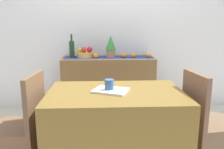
# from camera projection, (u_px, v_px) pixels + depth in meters

# --- Properties ---
(ground_plane) EXTENTS (6.40, 6.40, 0.02)m
(ground_plane) POSITION_uv_depth(u_px,v_px,m) (116.00, 143.00, 2.68)
(ground_plane) COLOR beige
(ground_plane) RESTS_ON ground
(room_wall_rear) EXTENTS (6.40, 0.06, 2.70)m
(room_wall_rear) POSITION_uv_depth(u_px,v_px,m) (111.00, 20.00, 3.53)
(room_wall_rear) COLOR silver
(room_wall_rear) RESTS_ON ground
(sideboard_console) EXTENTS (1.31, 0.42, 0.82)m
(sideboard_console) POSITION_uv_depth(u_px,v_px,m) (108.00, 85.00, 3.48)
(sideboard_console) COLOR brown
(sideboard_console) RESTS_ON ground
(table_runner) EXTENTS (1.24, 0.32, 0.01)m
(table_runner) POSITION_uv_depth(u_px,v_px,m) (108.00, 57.00, 3.39)
(table_runner) COLOR navy
(table_runner) RESTS_ON sideboard_console
(fruit_bowl) EXTENTS (0.23, 0.23, 0.07)m
(fruit_bowl) POSITION_uv_depth(u_px,v_px,m) (85.00, 55.00, 3.36)
(fruit_bowl) COLOR gold
(fruit_bowl) RESTS_ON table_runner
(apple_left) EXTENTS (0.08, 0.08, 0.08)m
(apple_left) POSITION_uv_depth(u_px,v_px,m) (90.00, 49.00, 3.35)
(apple_left) COLOR red
(apple_left) RESTS_ON fruit_bowl
(apple_right) EXTENTS (0.07, 0.07, 0.07)m
(apple_right) POSITION_uv_depth(u_px,v_px,m) (84.00, 50.00, 3.33)
(apple_right) COLOR red
(apple_right) RESTS_ON fruit_bowl
(apple_upper) EXTENTS (0.07, 0.07, 0.07)m
(apple_upper) POSITION_uv_depth(u_px,v_px,m) (84.00, 49.00, 3.40)
(apple_upper) COLOR #AC3019
(apple_upper) RESTS_ON fruit_bowl
(apple_front) EXTENTS (0.07, 0.07, 0.07)m
(apple_front) POSITION_uv_depth(u_px,v_px,m) (80.00, 50.00, 3.36)
(apple_front) COLOR gold
(apple_front) RESTS_ON fruit_bowl
(wine_bottle) EXTENTS (0.07, 0.07, 0.33)m
(wine_bottle) POSITION_uv_depth(u_px,v_px,m) (72.00, 49.00, 3.34)
(wine_bottle) COLOR #1C3B1E
(wine_bottle) RESTS_ON sideboard_console
(potted_plant) EXTENTS (0.15, 0.15, 0.31)m
(potted_plant) POSITION_uv_depth(u_px,v_px,m) (111.00, 46.00, 3.35)
(potted_plant) COLOR #A97958
(potted_plant) RESTS_ON sideboard_console
(orange_loose_near_bowl) EXTENTS (0.08, 0.08, 0.08)m
(orange_loose_near_bowl) POSITION_uv_depth(u_px,v_px,m) (96.00, 56.00, 3.29)
(orange_loose_near_bowl) COLOR orange
(orange_loose_near_bowl) RESTS_ON sideboard_console
(orange_loose_far) EXTENTS (0.07, 0.07, 0.07)m
(orange_loose_far) POSITION_uv_depth(u_px,v_px,m) (148.00, 55.00, 3.37)
(orange_loose_far) COLOR orange
(orange_loose_far) RESTS_ON sideboard_console
(orange_loose_mid) EXTENTS (0.08, 0.08, 0.08)m
(orange_loose_mid) POSITION_uv_depth(u_px,v_px,m) (124.00, 55.00, 3.35)
(orange_loose_mid) COLOR orange
(orange_loose_mid) RESTS_ON sideboard_console
(orange_loose_end) EXTENTS (0.07, 0.07, 0.07)m
(orange_loose_end) POSITION_uv_depth(u_px,v_px,m) (134.00, 55.00, 3.37)
(orange_loose_end) COLOR orange
(orange_loose_end) RESTS_ON sideboard_console
(dining_table) EXTENTS (1.16, 0.76, 0.74)m
(dining_table) POSITION_uv_depth(u_px,v_px,m) (116.00, 132.00, 2.10)
(dining_table) COLOR brown
(dining_table) RESTS_ON ground
(open_book) EXTENTS (0.34, 0.30, 0.02)m
(open_book) POSITION_uv_depth(u_px,v_px,m) (111.00, 90.00, 2.02)
(open_book) COLOR white
(open_book) RESTS_ON dining_table
(coffee_cup) EXTENTS (0.08, 0.08, 0.10)m
(coffee_cup) POSITION_uv_depth(u_px,v_px,m) (109.00, 85.00, 2.02)
(coffee_cup) COLOR #31588F
(coffee_cup) RESTS_ON dining_table
(chair_near_window) EXTENTS (0.44, 0.44, 0.90)m
(chair_near_window) POSITION_uv_depth(u_px,v_px,m) (20.00, 145.00, 2.08)
(chair_near_window) COLOR brown
(chair_near_window) RESTS_ON ground
(chair_by_corner) EXTENTS (0.45, 0.45, 0.90)m
(chair_by_corner) POSITION_uv_depth(u_px,v_px,m) (208.00, 140.00, 2.16)
(chair_by_corner) COLOR brown
(chair_by_corner) RESTS_ON ground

